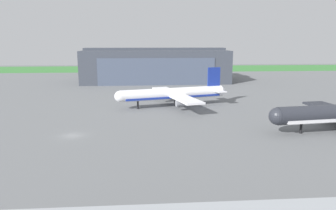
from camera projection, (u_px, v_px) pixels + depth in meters
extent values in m
plane|color=slate|center=(72.00, 136.00, 71.79)|extent=(440.00, 440.00, 0.00)
cube|color=#3A7C38|center=(122.00, 69.00, 245.29)|extent=(440.00, 56.00, 0.08)
cube|color=#383D47|center=(155.00, 66.00, 170.26)|extent=(73.82, 36.82, 16.25)
cube|color=#424C60|center=(157.00, 72.00, 152.44)|extent=(56.11, 0.30, 13.00)
cube|color=#383D47|center=(155.00, 49.00, 168.55)|extent=(73.82, 8.84, 1.20)
cylinder|color=white|center=(173.00, 93.00, 103.12)|extent=(34.36, 12.44, 3.65)
sphere|color=white|center=(120.00, 96.00, 97.51)|extent=(3.50, 3.50, 3.50)
sphere|color=white|center=(221.00, 91.00, 108.72)|extent=(2.85, 2.85, 2.85)
cube|color=navy|center=(173.00, 96.00, 103.31)|extent=(31.70, 11.76, 0.64)
cube|color=navy|center=(214.00, 77.00, 106.86)|extent=(4.45, 1.55, 6.20)
cube|color=white|center=(212.00, 89.00, 110.53)|extent=(4.32, 5.74, 0.28)
cube|color=white|center=(219.00, 91.00, 105.43)|extent=(4.32, 5.74, 0.28)
cube|color=white|center=(166.00, 91.00, 111.63)|extent=(9.40, 16.62, 0.56)
cube|color=white|center=(186.00, 99.00, 95.23)|extent=(9.40, 16.62, 0.56)
cylinder|color=gray|center=(165.00, 95.00, 110.47)|extent=(3.87, 2.83, 2.01)
cylinder|color=gray|center=(182.00, 103.00, 96.39)|extent=(3.87, 2.83, 2.01)
cylinder|color=black|center=(138.00, 105.00, 99.90)|extent=(0.56, 0.56, 2.47)
cylinder|color=black|center=(175.00, 101.00, 105.94)|extent=(0.56, 0.56, 2.47)
cylinder|color=black|center=(179.00, 104.00, 102.39)|extent=(0.56, 0.56, 2.47)
sphere|color=#282B33|center=(278.00, 116.00, 71.58)|extent=(3.99, 3.99, 3.99)
cube|color=#282B33|center=(329.00, 107.00, 83.58)|extent=(7.76, 15.28, 0.56)
cylinder|color=gray|center=(329.00, 114.00, 82.58)|extent=(4.19, 2.74, 2.29)
cylinder|color=black|center=(301.00, 129.00, 73.36)|extent=(0.56, 0.56, 2.26)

